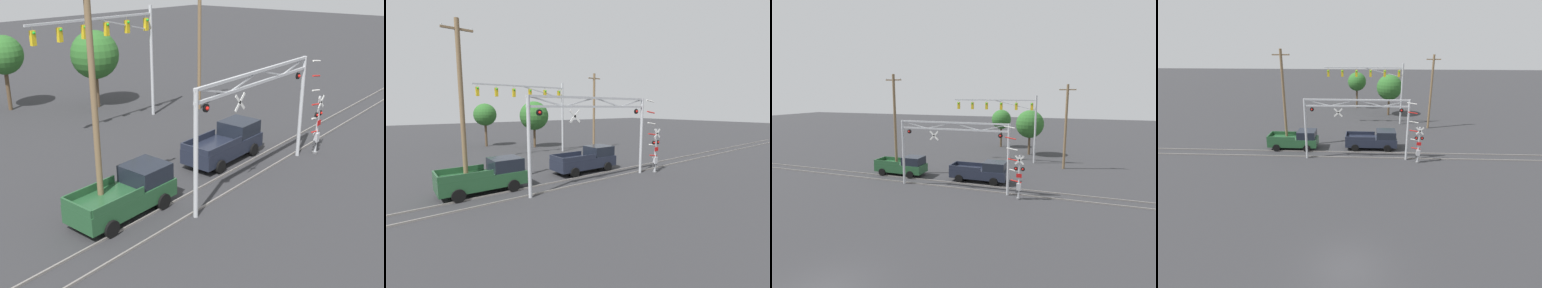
{
  "view_description": "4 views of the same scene",
  "coord_description": "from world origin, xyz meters",
  "views": [
    {
      "loc": [
        -20.49,
        2.9,
        10.91
      ],
      "look_at": [
        -2.35,
        17.67,
        2.3
      ],
      "focal_mm": 45.0,
      "sensor_mm": 36.0,
      "label": 1
    },
    {
      "loc": [
        -11.58,
        1.64,
        5.35
      ],
      "look_at": [
        0.54,
        17.94,
        2.51
      ],
      "focal_mm": 24.0,
      "sensor_mm": 36.0,
      "label": 2
    },
    {
      "loc": [
        9.57,
        -9.07,
        8.6
      ],
      "look_at": [
        0.46,
        17.05,
        3.89
      ],
      "focal_mm": 28.0,
      "sensor_mm": 36.0,
      "label": 3
    },
    {
      "loc": [
        0.75,
        -12.77,
        11.84
      ],
      "look_at": [
        -0.57,
        14.38,
        1.92
      ],
      "focal_mm": 28.0,
      "sensor_mm": 36.0,
      "label": 4
    }
  ],
  "objects": [
    {
      "name": "rail_track_near",
      "position": [
        0.0,
        15.57,
        0.05
      ],
      "size": [
        80.0,
        0.08,
        0.1
      ],
      "primitive_type": "cube",
      "color": "gray",
      "rests_on": "ground_plane"
    },
    {
      "name": "rail_track_far",
      "position": [
        0.0,
        17.0,
        0.05
      ],
      "size": [
        80.0,
        0.08,
        0.1
      ],
      "primitive_type": "cube",
      "color": "gray",
      "rests_on": "ground_plane"
    },
    {
      "name": "crossing_gantry",
      "position": [
        -0.01,
        15.28,
        4.27
      ],
      "size": [
        10.24,
        0.27,
        6.12
      ],
      "color": "#B7BABF",
      "rests_on": "ground_plane"
    },
    {
      "name": "crossing_signal_mast",
      "position": [
        5.95,
        14.61,
        1.97
      ],
      "size": [
        1.8,
        0.35,
        6.02
      ],
      "color": "#B7BABF",
      "rests_on": "ground_plane"
    },
    {
      "name": "traffic_signal_span",
      "position": [
        2.79,
        28.24,
        5.98
      ],
      "size": [
        10.61,
        0.39,
        8.34
      ],
      "color": "#B7BABF",
      "rests_on": "ground_plane"
    },
    {
      "name": "pickup_truck_lead",
      "position": [
        1.89,
        18.42,
        1.01
      ],
      "size": [
        5.58,
        2.32,
        2.08
      ],
      "color": "#1E2333",
      "rests_on": "ground_plane"
    },
    {
      "name": "pickup_truck_following",
      "position": [
        -6.68,
        18.02,
        1.01
      ],
      "size": [
        5.33,
        2.32,
        2.08
      ],
      "color": "#23512D",
      "rests_on": "ground_plane"
    },
    {
      "name": "utility_pole_left",
      "position": [
        -7.85,
        18.53,
        5.43
      ],
      "size": [
        1.8,
        0.28,
        10.56
      ],
      "color": "brown",
      "rests_on": "ground_plane"
    },
    {
      "name": "utility_pole_right",
      "position": [
        9.35,
        26.44,
        4.94
      ],
      "size": [
        1.8,
        0.28,
        9.58
      ],
      "color": "brown",
      "rests_on": "ground_plane"
    },
    {
      "name": "background_tree_beyond_span",
      "position": [
        -0.56,
        38.17,
        4.43
      ],
      "size": [
        3.08,
        3.08,
        6.0
      ],
      "color": "brown",
      "rests_on": "ground_plane"
    },
    {
      "name": "background_tree_far_left_verge",
      "position": [
        4.54,
        33.33,
        4.32
      ],
      "size": [
        3.88,
        3.88,
        6.27
      ],
      "color": "brown",
      "rests_on": "ground_plane"
    }
  ]
}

